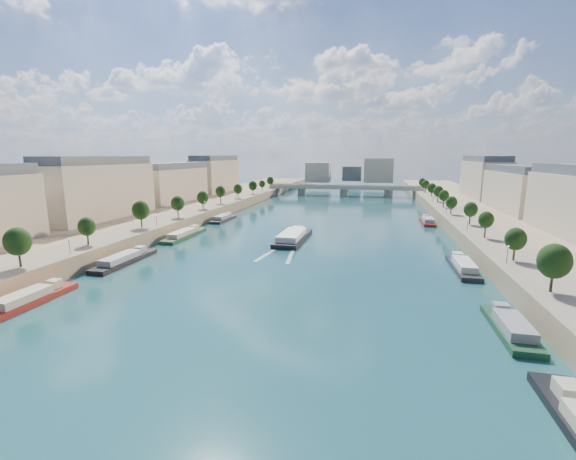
% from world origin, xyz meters
% --- Properties ---
extents(ground, '(700.00, 700.00, 0.00)m').
position_xyz_m(ground, '(0.00, 100.00, 0.00)').
color(ground, '#0D313C').
rests_on(ground, ground).
extents(quay_left, '(44.00, 520.00, 5.00)m').
position_xyz_m(quay_left, '(-72.00, 100.00, 2.50)').
color(quay_left, '#9E8460').
rests_on(quay_left, ground).
extents(quay_right, '(44.00, 520.00, 5.00)m').
position_xyz_m(quay_right, '(72.00, 100.00, 2.50)').
color(quay_right, '#9E8460').
rests_on(quay_right, ground).
extents(pave_left, '(14.00, 520.00, 0.10)m').
position_xyz_m(pave_left, '(-57.00, 100.00, 5.05)').
color(pave_left, gray).
rests_on(pave_left, quay_left).
extents(pave_right, '(14.00, 520.00, 0.10)m').
position_xyz_m(pave_right, '(57.00, 100.00, 5.05)').
color(pave_right, gray).
rests_on(pave_right, quay_right).
extents(trees_left, '(4.80, 268.80, 8.26)m').
position_xyz_m(trees_left, '(-55.00, 102.00, 10.48)').
color(trees_left, '#382B1E').
rests_on(trees_left, ground).
extents(trees_right, '(4.80, 268.80, 8.26)m').
position_xyz_m(trees_right, '(55.00, 110.00, 10.48)').
color(trees_right, '#382B1E').
rests_on(trees_right, ground).
extents(lamps_left, '(0.36, 200.36, 4.28)m').
position_xyz_m(lamps_left, '(-52.50, 90.00, 7.78)').
color(lamps_left, black).
rests_on(lamps_left, ground).
extents(lamps_right, '(0.36, 200.36, 4.28)m').
position_xyz_m(lamps_right, '(52.50, 105.00, 7.78)').
color(lamps_right, black).
rests_on(lamps_right, ground).
extents(buildings_left, '(16.00, 226.00, 23.20)m').
position_xyz_m(buildings_left, '(-85.00, 112.00, 16.45)').
color(buildings_left, '#C5B398').
rests_on(buildings_left, ground).
extents(buildings_right, '(16.00, 226.00, 23.20)m').
position_xyz_m(buildings_right, '(85.00, 112.00, 16.45)').
color(buildings_right, '#C5B398').
rests_on(buildings_right, ground).
extents(skyline, '(79.00, 42.00, 22.00)m').
position_xyz_m(skyline, '(3.19, 319.52, 14.66)').
color(skyline, '#C5B398').
rests_on(skyline, ground).
extents(bridge, '(112.00, 12.00, 8.15)m').
position_xyz_m(bridge, '(0.00, 238.25, 5.08)').
color(bridge, '#C1B79E').
rests_on(bridge, ground).
extents(tour_barge, '(8.83, 29.70, 4.02)m').
position_xyz_m(tour_barge, '(-5.46, 80.19, 1.15)').
color(tour_barge, black).
rests_on(tour_barge, ground).
extents(wake, '(10.76, 25.98, 0.04)m').
position_xyz_m(wake, '(-5.46, 63.63, 0.02)').
color(wake, silver).
rests_on(wake, ground).
extents(moored_barges_left, '(5.00, 158.27, 3.60)m').
position_xyz_m(moored_barges_left, '(-45.50, 44.41, 0.84)').
color(moored_barges_left, '#1A1E3A').
rests_on(moored_barges_left, ground).
extents(moored_barges_right, '(5.00, 161.10, 3.60)m').
position_xyz_m(moored_barges_right, '(45.50, 44.82, 0.84)').
color(moored_barges_right, black).
rests_on(moored_barges_right, ground).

